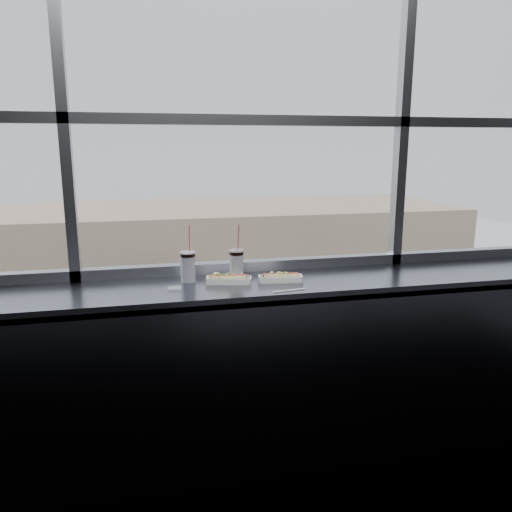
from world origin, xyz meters
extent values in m
plane|color=black|center=(0.00, 1.50, 0.55)|extent=(6.00, 0.00, 6.00)
plane|color=silver|center=(0.00, 1.52, 2.30)|extent=(6.00, 0.00, 6.00)
cube|color=slate|center=(0.00, 1.23, 1.07)|extent=(6.00, 0.55, 0.06)
cube|color=slate|center=(0.00, 0.97, 0.55)|extent=(6.00, 0.04, 1.04)
cube|color=white|center=(-0.16, 1.23, 1.10)|extent=(0.26, 0.14, 0.01)
cube|color=white|center=(-0.16, 1.23, 1.12)|extent=(0.26, 0.14, 0.03)
cylinder|color=tan|center=(-0.16, 1.23, 1.13)|extent=(0.20, 0.09, 0.04)
cylinder|color=#9B3A28|center=(-0.16, 1.23, 1.14)|extent=(0.20, 0.08, 0.03)
cube|color=white|center=(0.13, 1.19, 1.10)|extent=(0.26, 0.11, 0.01)
cube|color=white|center=(0.13, 1.19, 1.12)|extent=(0.26, 0.11, 0.03)
cylinder|color=tan|center=(0.13, 1.19, 1.13)|extent=(0.19, 0.07, 0.04)
cylinder|color=#9B3A28|center=(0.13, 1.19, 1.14)|extent=(0.20, 0.06, 0.03)
cylinder|color=white|center=(-0.37, 1.32, 1.18)|extent=(0.08, 0.08, 0.17)
cylinder|color=black|center=(-0.37, 1.32, 1.26)|extent=(0.09, 0.09, 0.02)
cylinder|color=silver|center=(-0.37, 1.32, 1.27)|extent=(0.09, 0.09, 0.01)
cylinder|color=#D14663|center=(-0.36, 1.32, 1.34)|extent=(0.01, 0.04, 0.17)
cylinder|color=white|center=(-0.10, 1.32, 1.18)|extent=(0.08, 0.08, 0.16)
cylinder|color=black|center=(-0.10, 1.32, 1.25)|extent=(0.08, 0.08, 0.02)
cylinder|color=silver|center=(-0.10, 1.32, 1.27)|extent=(0.09, 0.09, 0.01)
cylinder|color=#D14663|center=(-0.08, 1.32, 1.34)|extent=(0.01, 0.04, 0.17)
cylinder|color=white|center=(0.13, 1.01, 1.10)|extent=(0.19, 0.03, 0.01)
ellipsoid|color=silver|center=(-0.46, 1.16, 1.11)|extent=(0.09, 0.06, 0.02)
plane|color=beige|center=(0.00, 45.00, -11.00)|extent=(120.00, 120.00, 0.00)
cube|color=black|center=(0.00, 21.50, -10.97)|extent=(80.00, 10.00, 0.06)
cube|color=beige|center=(0.00, 29.50, -10.98)|extent=(80.00, 6.00, 0.04)
cube|color=tan|center=(0.00, 39.50, -7.00)|extent=(50.00, 14.00, 8.00)
imported|color=navy|center=(15.58, 17.50, -9.84)|extent=(3.46, 6.87, 2.20)
imported|color=#3B3336|center=(-5.22, 17.50, -9.97)|extent=(2.46, 5.81, 1.93)
imported|color=#B2AB96|center=(7.38, 17.50, -9.97)|extent=(2.72, 5.93, 1.94)
imported|color=white|center=(13.01, 25.50, -10.02)|extent=(2.33, 5.53, 1.84)
imported|color=#66605B|center=(7.18, 28.78, -9.82)|extent=(0.76, 1.02, 2.29)
imported|color=#66605B|center=(-2.24, 28.44, -10.02)|extent=(0.83, 0.62, 1.87)
imported|color=#66605B|center=(6.90, 30.13, -10.01)|extent=(0.63, 0.84, 1.90)
cylinder|color=#47382B|center=(-8.50, 29.50, -9.94)|extent=(0.21, 0.21, 2.12)
sphere|color=#2C5727|center=(-8.50, 29.50, -8.00)|extent=(2.82, 2.82, 2.82)
cylinder|color=#47382B|center=(-0.34, 29.50, -9.74)|extent=(0.25, 0.25, 2.52)
sphere|color=#2C5727|center=(-0.34, 29.50, -7.43)|extent=(3.36, 3.36, 3.36)
cylinder|color=#47382B|center=(11.98, 29.50, -9.93)|extent=(0.21, 0.21, 2.15)
sphere|color=#2C5727|center=(11.98, 29.50, -7.96)|extent=(2.87, 2.87, 2.87)
camera|label=1|loc=(-0.61, -1.43, 1.85)|focal=35.00mm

